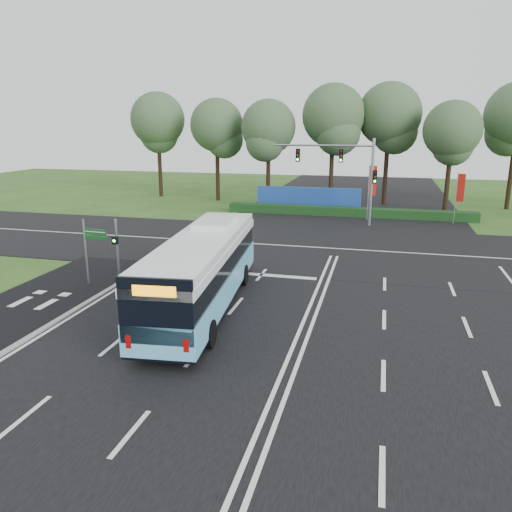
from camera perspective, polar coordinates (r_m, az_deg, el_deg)
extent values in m
plane|color=#29521B|center=(22.29, 5.88, -6.54)|extent=(120.00, 120.00, 0.00)
cube|color=black|center=(22.28, 5.88, -6.49)|extent=(20.00, 120.00, 0.04)
cube|color=black|center=(33.67, 8.91, 0.83)|extent=(120.00, 14.00, 0.05)
cube|color=black|center=(24.70, -25.51, -5.73)|extent=(5.00, 18.00, 0.06)
cube|color=gray|center=(23.27, -20.92, -6.39)|extent=(0.25, 18.00, 0.12)
cube|color=#63BFE7|center=(22.53, -5.99, -3.29)|extent=(3.87, 12.73, 1.15)
cube|color=black|center=(22.70, -5.96, -4.54)|extent=(3.84, 12.66, 0.31)
cube|color=black|center=(22.23, -6.07, -0.73)|extent=(3.75, 12.53, 0.99)
cube|color=white|center=(22.07, -6.11, 0.83)|extent=(3.87, 12.73, 0.37)
cube|color=white|center=(21.98, -6.14, 1.76)|extent=(3.77, 12.22, 0.37)
cube|color=white|center=(24.39, -4.64, 3.86)|extent=(1.98, 3.29, 0.26)
cube|color=black|center=(16.58, -11.38, -6.29)|extent=(2.53, 0.38, 2.30)
cube|color=orange|center=(16.30, -11.56, -3.94)|extent=(1.46, 0.21, 0.37)
cylinder|color=black|center=(26.28, -6.65, -1.95)|extent=(0.40, 1.11, 1.09)
cylinder|color=black|center=(25.76, -1.38, -2.20)|extent=(0.40, 1.11, 1.09)
cylinder|color=black|center=(19.55, -12.35, -8.27)|extent=(0.40, 1.11, 1.09)
cylinder|color=black|center=(18.86, -5.28, -8.86)|extent=(0.40, 1.11, 1.09)
cylinder|color=gray|center=(26.74, -15.53, 0.49)|extent=(0.14, 0.14, 3.42)
cube|color=black|center=(26.45, -15.81, 1.72)|extent=(0.28, 0.19, 0.39)
sphere|color=#19F233|center=(26.36, -15.92, 1.68)|extent=(0.14, 0.14, 0.14)
cylinder|color=gray|center=(26.90, -18.85, 0.38)|extent=(0.10, 0.10, 3.48)
cube|color=#0C4618|center=(26.26, -17.92, 2.65)|extent=(1.31, 0.17, 0.26)
cube|color=#0C4618|center=(26.33, -17.87, 2.01)|extent=(1.31, 0.17, 0.19)
cube|color=white|center=(26.24, -17.96, 2.64)|extent=(1.22, 0.11, 0.03)
cylinder|color=gray|center=(43.92, 12.70, 7.06)|extent=(0.07, 0.07, 4.76)
cube|color=#9F170D|center=(43.94, 13.20, 8.36)|extent=(0.59, 0.30, 2.54)
cylinder|color=gray|center=(44.40, 21.86, 6.11)|extent=(0.07, 0.07, 4.27)
cube|color=#9F170D|center=(44.27, 22.38, 7.22)|extent=(0.57, 0.15, 2.28)
cylinder|color=gray|center=(41.32, 13.06, 8.13)|extent=(0.24, 0.24, 7.00)
cylinder|color=gray|center=(41.38, 7.63, 12.42)|extent=(8.00, 0.16, 0.16)
cube|color=black|center=(41.27, 9.70, 11.22)|extent=(0.32, 0.28, 1.05)
cube|color=black|center=(41.70, 4.81, 11.41)|extent=(0.32, 0.28, 1.05)
cube|color=black|center=(41.27, 13.45, 8.79)|extent=(0.32, 0.28, 1.05)
cube|color=#123312|center=(45.80, 10.47, 4.98)|extent=(22.00, 1.20, 0.80)
cube|color=#1D459E|center=(48.56, 5.98, 6.54)|extent=(10.00, 0.30, 2.20)
cylinder|color=black|center=(58.38, -10.96, 10.67)|extent=(0.44, 0.44, 8.10)
sphere|color=#365834|center=(58.23, -11.18, 15.07)|extent=(5.97, 5.97, 5.97)
cylinder|color=black|center=(54.38, -4.42, 10.30)|extent=(0.44, 0.44, 7.54)
sphere|color=#365834|center=(54.21, -4.51, 14.69)|extent=(5.55, 5.55, 5.55)
cylinder|color=black|center=(51.36, 1.41, 9.98)|extent=(0.44, 0.44, 7.38)
sphere|color=#365834|center=(51.16, 1.44, 14.53)|extent=(5.44, 5.44, 5.44)
cylinder|color=black|center=(51.71, 8.63, 10.43)|extent=(0.44, 0.44, 8.42)
sphere|color=#365834|center=(51.57, 8.84, 15.59)|extent=(6.20, 6.20, 6.20)
cylinder|color=black|center=(53.11, 14.66, 10.30)|extent=(0.44, 0.44, 8.54)
sphere|color=#365834|center=(52.98, 15.01, 15.38)|extent=(6.29, 6.29, 6.29)
cylinder|color=black|center=(50.49, 21.12, 8.80)|extent=(0.44, 0.44, 7.18)
sphere|color=#365834|center=(50.29, 21.55, 13.28)|extent=(5.29, 5.29, 5.29)
cylinder|color=black|center=(54.38, 27.21, 9.19)|extent=(0.44, 0.44, 8.43)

